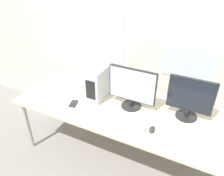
{
  "coord_description": "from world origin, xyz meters",
  "views": [
    {
      "loc": [
        0.77,
        -1.36,
        2.23
      ],
      "look_at": [
        -0.13,
        0.47,
        0.99
      ],
      "focal_mm": 35.0,
      "sensor_mm": 36.0,
      "label": 1
    }
  ],
  "objects_px": {
    "keyboard": "(124,121)",
    "mouse": "(152,129)",
    "pc_tower": "(99,82)",
    "cell_phone": "(74,104)",
    "monitor_main": "(132,88)",
    "monitor_right_near": "(190,99)"
  },
  "relations": [
    {
      "from": "pc_tower",
      "to": "mouse",
      "type": "bearing_deg",
      "value": -22.12
    },
    {
      "from": "keyboard",
      "to": "mouse",
      "type": "distance_m",
      "value": 0.3
    },
    {
      "from": "monitor_main",
      "to": "cell_phone",
      "type": "distance_m",
      "value": 0.7
    },
    {
      "from": "pc_tower",
      "to": "monitor_right_near",
      "type": "relative_size",
      "value": 0.85
    },
    {
      "from": "monitor_main",
      "to": "monitor_right_near",
      "type": "bearing_deg",
      "value": 8.53
    },
    {
      "from": "pc_tower",
      "to": "cell_phone",
      "type": "distance_m",
      "value": 0.38
    },
    {
      "from": "pc_tower",
      "to": "monitor_main",
      "type": "distance_m",
      "value": 0.43
    },
    {
      "from": "monitor_main",
      "to": "keyboard",
      "type": "distance_m",
      "value": 0.36
    },
    {
      "from": "cell_phone",
      "to": "monitor_right_near",
      "type": "bearing_deg",
      "value": 1.0
    },
    {
      "from": "keyboard",
      "to": "cell_phone",
      "type": "height_order",
      "value": "keyboard"
    },
    {
      "from": "monitor_main",
      "to": "monitor_right_near",
      "type": "xyz_separation_m",
      "value": [
        0.59,
        0.09,
        -0.01
      ]
    },
    {
      "from": "monitor_right_near",
      "to": "keyboard",
      "type": "bearing_deg",
      "value": -146.56
    },
    {
      "from": "monitor_right_near",
      "to": "mouse",
      "type": "xyz_separation_m",
      "value": [
        -0.26,
        -0.37,
        -0.21
      ]
    },
    {
      "from": "pc_tower",
      "to": "monitor_main",
      "type": "bearing_deg",
      "value": -3.34
    },
    {
      "from": "pc_tower",
      "to": "cell_phone",
      "type": "height_order",
      "value": "pc_tower"
    },
    {
      "from": "monitor_right_near",
      "to": "mouse",
      "type": "distance_m",
      "value": 0.5
    },
    {
      "from": "monitor_right_near",
      "to": "cell_phone",
      "type": "bearing_deg",
      "value": -164.11
    },
    {
      "from": "cell_phone",
      "to": "mouse",
      "type": "bearing_deg",
      "value": -16.68
    },
    {
      "from": "pc_tower",
      "to": "cell_phone",
      "type": "bearing_deg",
      "value": -123.96
    },
    {
      "from": "mouse",
      "to": "cell_phone",
      "type": "height_order",
      "value": "mouse"
    },
    {
      "from": "monitor_right_near",
      "to": "cell_phone",
      "type": "relative_size",
      "value": 3.01
    },
    {
      "from": "monitor_main",
      "to": "mouse",
      "type": "bearing_deg",
      "value": -40.29
    }
  ]
}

